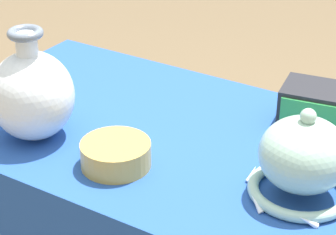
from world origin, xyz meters
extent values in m
cylinder|color=olive|center=(-0.54, 0.25, 0.33)|extent=(0.04, 0.04, 0.65)
cube|color=olive|center=(0.00, 0.00, 0.67)|extent=(1.18, 0.61, 0.03)
cube|color=#234C9E|center=(0.00, 0.00, 0.69)|extent=(1.20, 0.63, 0.01)
ellipsoid|color=white|center=(-0.29, -0.17, 0.79)|extent=(0.18, 0.18, 0.20)
cylinder|color=white|center=(-0.29, -0.17, 0.91)|extent=(0.05, 0.05, 0.05)
torus|color=slate|center=(-0.29, -0.17, 0.93)|extent=(0.08, 0.08, 0.02)
torus|color=#A8CCB7|center=(0.29, -0.07, 0.70)|extent=(0.20, 0.20, 0.02)
ellipsoid|color=#A8CCB7|center=(0.29, -0.07, 0.78)|extent=(0.17, 0.17, 0.14)
sphere|color=#A8CCB7|center=(0.29, -0.07, 0.86)|extent=(0.03, 0.03, 0.03)
cone|color=white|center=(0.24, 0.02, 0.70)|extent=(0.04, 0.03, 0.03)
cone|color=white|center=(0.19, -0.07, 0.70)|extent=(0.01, 0.04, 0.03)
cone|color=white|center=(0.24, -0.16, 0.70)|extent=(0.04, 0.03, 0.03)
cone|color=white|center=(0.34, -0.16, 0.70)|extent=(0.04, 0.03, 0.03)
cube|color=#232328|center=(0.22, 0.19, 0.74)|extent=(0.17, 0.14, 0.10)
cube|color=green|center=(0.23, 0.13, 0.74)|extent=(0.13, 0.03, 0.08)
cylinder|color=gold|center=(-0.07, -0.17, 0.72)|extent=(0.14, 0.14, 0.05)
camera|label=1|loc=(0.62, -1.08, 1.42)|focal=70.00mm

